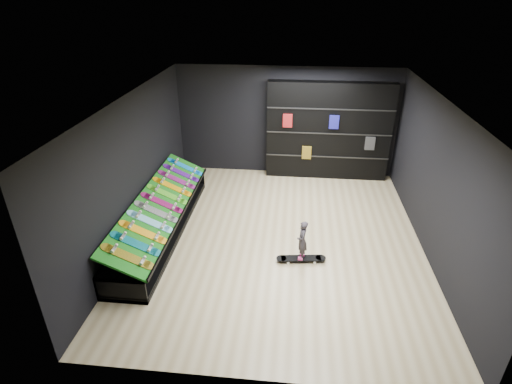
# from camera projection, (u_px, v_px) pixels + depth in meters

# --- Properties ---
(floor) EXTENTS (6.00, 7.00, 0.01)m
(floor) POSITION_uv_depth(u_px,v_px,m) (278.00, 238.00, 8.60)
(floor) COLOR #C3B284
(floor) RESTS_ON ground
(ceiling) EXTENTS (6.00, 7.00, 0.01)m
(ceiling) POSITION_uv_depth(u_px,v_px,m) (282.00, 100.00, 7.21)
(ceiling) COLOR white
(ceiling) RESTS_ON ground
(wall_back) EXTENTS (6.00, 0.02, 3.00)m
(wall_back) POSITION_uv_depth(u_px,v_px,m) (286.00, 122.00, 10.99)
(wall_back) COLOR black
(wall_back) RESTS_ON ground
(wall_front) EXTENTS (6.00, 0.02, 3.00)m
(wall_front) POSITION_uv_depth(u_px,v_px,m) (266.00, 298.00, 4.82)
(wall_front) COLOR black
(wall_front) RESTS_ON ground
(wall_left) EXTENTS (0.02, 7.00, 3.00)m
(wall_left) POSITION_uv_depth(u_px,v_px,m) (134.00, 169.00, 8.18)
(wall_left) COLOR black
(wall_left) RESTS_ON ground
(wall_right) EXTENTS (0.02, 7.00, 3.00)m
(wall_right) POSITION_uv_depth(u_px,v_px,m) (437.00, 182.00, 7.63)
(wall_right) COLOR black
(wall_right) RESTS_ON ground
(display_rack) EXTENTS (0.90, 4.50, 0.50)m
(display_rack) POSITION_uv_depth(u_px,v_px,m) (162.00, 222.00, 8.71)
(display_rack) COLOR black
(display_rack) RESTS_ON ground
(turf_ramp) EXTENTS (0.92, 4.50, 0.46)m
(turf_ramp) POSITION_uv_depth(u_px,v_px,m) (162.00, 204.00, 8.50)
(turf_ramp) COLOR #0E5A0E
(turf_ramp) RESTS_ON display_rack
(back_shelving) EXTENTS (3.32, 0.39, 2.65)m
(back_shelving) POSITION_uv_depth(u_px,v_px,m) (328.00, 131.00, 10.81)
(back_shelving) COLOR black
(back_shelving) RESTS_ON ground
(floor_skateboard) EXTENTS (1.00, 0.34, 0.09)m
(floor_skateboard) POSITION_uv_depth(u_px,v_px,m) (301.00, 260.00, 7.86)
(floor_skateboard) COLOR black
(floor_skateboard) RESTS_ON ground
(child) EXTENTS (0.13, 0.19, 0.49)m
(child) POSITION_uv_depth(u_px,v_px,m) (302.00, 247.00, 7.73)
(child) COLOR black
(child) RESTS_ON floor_skateboard
(display_board_0) EXTENTS (0.93, 0.22, 0.50)m
(display_board_0) POSITION_uv_depth(u_px,v_px,m) (128.00, 257.00, 6.81)
(display_board_0) COLOR yellow
(display_board_0) RESTS_ON turf_ramp
(display_board_1) EXTENTS (0.93, 0.22, 0.50)m
(display_board_1) POSITION_uv_depth(u_px,v_px,m) (136.00, 244.00, 7.14)
(display_board_1) COLOR #0C8C99
(display_board_1) RESTS_ON turf_ramp
(display_board_2) EXTENTS (0.93, 0.22, 0.50)m
(display_board_2) POSITION_uv_depth(u_px,v_px,m) (143.00, 232.00, 7.48)
(display_board_2) COLOR orange
(display_board_2) RESTS_ON turf_ramp
(display_board_3) EXTENTS (0.93, 0.22, 0.50)m
(display_board_3) POSITION_uv_depth(u_px,v_px,m) (150.00, 222.00, 7.81)
(display_board_3) COLOR #0CB2E5
(display_board_3) RESTS_ON turf_ramp
(display_board_4) EXTENTS (0.93, 0.22, 0.50)m
(display_board_4) POSITION_uv_depth(u_px,v_px,m) (156.00, 212.00, 8.15)
(display_board_4) COLOR black
(display_board_4) RESTS_ON turf_ramp
(display_board_5) EXTENTS (0.93, 0.22, 0.50)m
(display_board_5) POSITION_uv_depth(u_px,v_px,m) (162.00, 203.00, 8.48)
(display_board_5) COLOR #E5198C
(display_board_5) RESTS_ON turf_ramp
(display_board_6) EXTENTS (0.93, 0.22, 0.50)m
(display_board_6) POSITION_uv_depth(u_px,v_px,m) (168.00, 194.00, 8.82)
(display_board_6) COLOR green
(display_board_6) RESTS_ON turf_ramp
(display_board_7) EXTENTS (0.93, 0.22, 0.50)m
(display_board_7) POSITION_uv_depth(u_px,v_px,m) (172.00, 187.00, 9.15)
(display_board_7) COLOR yellow
(display_board_7) RESTS_ON turf_ramp
(display_board_8) EXTENTS (0.93, 0.22, 0.50)m
(display_board_8) POSITION_uv_depth(u_px,v_px,m) (177.00, 180.00, 9.49)
(display_board_8) COLOR #2626BF
(display_board_8) RESTS_ON turf_ramp
(display_board_9) EXTENTS (0.93, 0.22, 0.50)m
(display_board_9) POSITION_uv_depth(u_px,v_px,m) (181.00, 173.00, 9.82)
(display_board_9) COLOR purple
(display_board_9) RESTS_ON turf_ramp
(display_board_10) EXTENTS (0.93, 0.22, 0.50)m
(display_board_10) POSITION_uv_depth(u_px,v_px,m) (185.00, 167.00, 10.16)
(display_board_10) COLOR blue
(display_board_10) RESTS_ON turf_ramp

